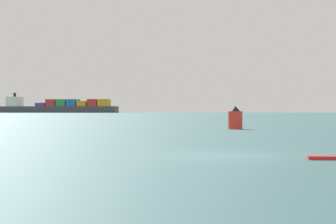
# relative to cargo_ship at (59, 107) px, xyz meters

# --- Properties ---
(ground_plane) EXTENTS (4000.00, 4000.00, 0.00)m
(ground_plane) POSITION_rel_cargo_ship_xyz_m (241.82, -854.87, -8.67)
(ground_plane) COLOR #386066
(cargo_ship) EXTENTS (178.83, 37.05, 29.81)m
(cargo_ship) POSITION_rel_cargo_ship_xyz_m (0.00, 0.00, 0.00)
(cargo_ship) COLOR #3F444C
(cargo_ship) RESTS_ON ground_plane
(channel_buoy) EXTENTS (1.30, 1.30, 2.13)m
(channel_buoy) POSITION_rel_cargo_ship_xyz_m (242.88, -821.60, -7.72)
(channel_buoy) COLOR red
(channel_buoy) RESTS_ON ground_plane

